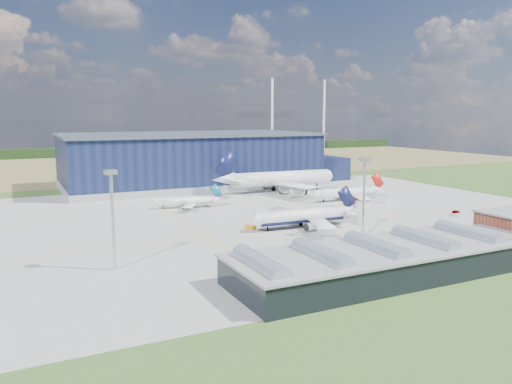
% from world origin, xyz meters
% --- Properties ---
extents(ground, '(600.00, 600.00, 0.00)m').
position_xyz_m(ground, '(0.00, 0.00, 0.00)').
color(ground, '#33541F').
rests_on(ground, ground).
extents(apron, '(220.00, 160.00, 0.08)m').
position_xyz_m(apron, '(0.00, 10.00, 0.03)').
color(apron, gray).
rests_on(apron, ground).
extents(farmland, '(600.00, 220.00, 0.01)m').
position_xyz_m(farmland, '(0.00, 220.00, 0.00)').
color(farmland, olive).
rests_on(farmland, ground).
extents(treeline, '(600.00, 8.00, 8.00)m').
position_xyz_m(treeline, '(0.00, 300.00, 4.00)').
color(treeline, black).
rests_on(treeline, ground).
extents(hangar, '(145.00, 62.00, 26.10)m').
position_xyz_m(hangar, '(2.81, 94.80, 11.62)').
color(hangar, '#101A37').
rests_on(hangar, ground).
extents(glass_concourse, '(78.00, 23.00, 8.60)m').
position_xyz_m(glass_concourse, '(-6.45, -60.00, 3.69)').
color(glass_concourse, black).
rests_on(glass_concourse, ground).
extents(light_mast_west, '(2.60, 2.60, 23.00)m').
position_xyz_m(light_mast_west, '(-60.00, -30.00, 15.43)').
color(light_mast_west, silver).
rests_on(light_mast_west, ground).
extents(light_mast_center, '(2.60, 2.60, 23.00)m').
position_xyz_m(light_mast_center, '(10.00, -30.00, 15.43)').
color(light_mast_center, silver).
rests_on(light_mast_center, ground).
extents(airliner_navy, '(39.08, 38.32, 12.15)m').
position_xyz_m(airliner_navy, '(0.45, -12.00, 6.07)').
color(airliner_navy, white).
rests_on(airliner_navy, ground).
extents(airliner_red, '(36.77, 36.10, 11.03)m').
position_xyz_m(airliner_red, '(42.37, 22.00, 5.52)').
color(airliner_red, white).
rests_on(airliner_red, ground).
extents(airliner_widebody, '(63.45, 62.24, 19.44)m').
position_xyz_m(airliner_widebody, '(30.18, 55.00, 9.72)').
color(airliner_widebody, white).
rests_on(airliner_widebody, ground).
extents(airliner_regional, '(31.80, 31.37, 8.65)m').
position_xyz_m(airliner_regional, '(-21.60, 36.00, 4.32)').
color(airliner_regional, white).
rests_on(airliner_regional, ground).
extents(gse_tug_a, '(3.13, 3.72, 1.33)m').
position_xyz_m(gse_tug_a, '(-14.74, -6.75, 0.66)').
color(gse_tug_a, orange).
rests_on(gse_tug_a, ground).
extents(gse_tug_b, '(2.75, 3.39, 1.27)m').
position_xyz_m(gse_tug_b, '(16.89, -32.36, 0.64)').
color(gse_tug_b, orange).
rests_on(gse_tug_b, ground).
extents(gse_van_a, '(5.71, 3.81, 2.29)m').
position_xyz_m(gse_van_a, '(40.42, 8.36, 1.15)').
color(gse_van_a, silver).
rests_on(gse_van_a, ground).
extents(gse_cart_a, '(3.26, 3.92, 1.46)m').
position_xyz_m(gse_cart_a, '(41.64, 29.70, 0.73)').
color(gse_cart_a, silver).
rests_on(gse_cart_a, ground).
extents(gse_van_b, '(4.09, 5.65, 2.36)m').
position_xyz_m(gse_van_b, '(53.06, 11.50, 1.18)').
color(gse_van_b, silver).
rests_on(gse_van_b, ground).
extents(gse_tug_c, '(2.15, 3.36, 1.45)m').
position_xyz_m(gse_tug_c, '(40.95, 60.73, 0.73)').
color(gse_tug_c, orange).
rests_on(gse_tug_c, ground).
extents(gse_cart_b, '(3.94, 3.37, 1.44)m').
position_xyz_m(gse_cart_b, '(-0.52, 14.78, 0.72)').
color(gse_cart_b, silver).
rests_on(gse_cart_b, ground).
extents(airstair, '(2.60, 5.34, 3.30)m').
position_xyz_m(airstair, '(23.63, -3.18, 1.65)').
color(airstair, silver).
rests_on(airstair, ground).
extents(car_a, '(3.45, 1.54, 1.15)m').
position_xyz_m(car_a, '(62.86, -15.98, 0.58)').
color(car_a, '#99999E').
rests_on(car_a, ground).
extents(car_b, '(3.47, 1.68, 1.10)m').
position_xyz_m(car_b, '(-2.27, -48.00, 0.55)').
color(car_b, '#99999E').
rests_on(car_b, ground).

